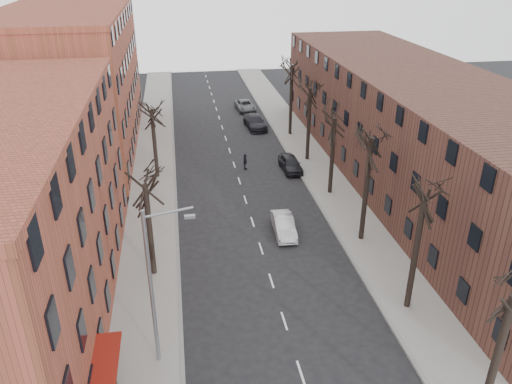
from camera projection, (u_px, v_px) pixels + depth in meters
name	position (u px, v px, depth m)	size (l,w,h in m)	color
sidewalk_left	(154.00, 173.00, 48.43)	(4.00, 90.00, 0.15)	gray
sidewalk_right	(313.00, 163.00, 50.75)	(4.00, 90.00, 0.15)	gray
building_left_far	(72.00, 83.00, 52.24)	(12.00, 28.00, 14.00)	brown
building_right	(416.00, 128.00, 45.32)	(12.00, 50.00, 10.00)	#4D2D24
tree_right_b	(406.00, 307.00, 30.30)	(5.20, 5.20, 10.80)	black
tree_right_c	(361.00, 240.00, 37.41)	(5.20, 5.20, 11.60)	black
tree_right_d	(330.00, 194.00, 44.51)	(5.20, 5.20, 10.00)	black
tree_right_e	(307.00, 160.00, 51.61)	(5.20, 5.20, 10.80)	black
tree_right_f	(290.00, 135.00, 58.72)	(5.20, 5.20, 11.60)	black
tree_left_a	(155.00, 274.00, 33.42)	(5.20, 5.20, 9.50)	black
tree_left_b	(158.00, 178.00, 47.63)	(5.20, 5.20, 9.50)	black
streetlight	(154.00, 283.00, 24.22)	(2.45, 0.22, 9.03)	slate
silver_sedan	(284.00, 225.00, 37.95)	(1.47, 4.22, 1.39)	#A5A7AC
parked_car_near	(290.00, 163.00, 48.90)	(1.73, 4.31, 1.47)	black
parked_car_mid	(255.00, 122.00, 60.67)	(2.13, 5.24, 1.52)	black
parked_car_far	(245.00, 105.00, 67.43)	(2.24, 4.85, 1.35)	slate
pedestrian_crossing	(245.00, 162.00, 49.12)	(0.94, 0.39, 1.60)	black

